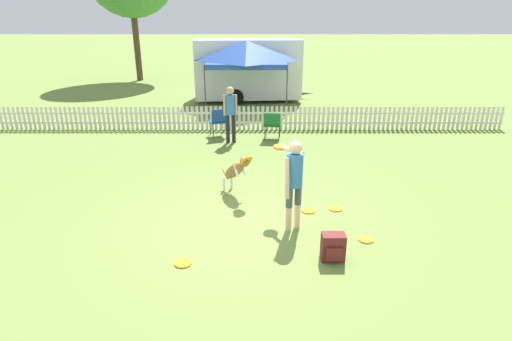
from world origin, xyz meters
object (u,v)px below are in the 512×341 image
frisbee_near_handler (365,239)px  frisbee_far_scatter (335,209)px  folding_chair_center (271,123)px  frisbee_near_dog (307,211)px  spectator_standing (229,109)px  folding_chair_blue_left (218,120)px  equipment_trailer (246,69)px  backpack_on_grass (332,247)px  canopy_tent_main (246,53)px  handler_person (292,175)px  leaping_dog (235,170)px  frisbee_midfield (182,263)px

frisbee_near_handler → frisbee_far_scatter: same height
frisbee_near_handler → folding_chair_center: (-1.35, 6.16, 0.51)m
frisbee_near_handler → frisbee_near_dog: size_ratio=1.00×
frisbee_near_dog → spectator_standing: size_ratio=0.15×
folding_chair_blue_left → equipment_trailer: equipment_trailer is taller
backpack_on_grass → canopy_tent_main: 12.13m
frisbee_near_dog → folding_chair_blue_left: folding_chair_blue_left is taller
frisbee_near_dog → handler_person: bearing=-120.1°
handler_person → folding_chair_blue_left: handler_person is taller
canopy_tent_main → equipment_trailer: (-0.01, 1.70, -0.80)m
backpack_on_grass → spectator_standing: 6.75m
folding_chair_blue_left → canopy_tent_main: 5.16m
canopy_tent_main → equipment_trailer: 1.88m
backpack_on_grass → canopy_tent_main: canopy_tent_main is taller
leaping_dog → equipment_trailer: equipment_trailer is taller
leaping_dog → backpack_on_grass: bearing=87.2°
canopy_tent_main → spectator_standing: canopy_tent_main is taller
frisbee_midfield → equipment_trailer: 13.77m
frisbee_midfield → handler_person: bearing=33.1°
leaping_dog → backpack_on_grass: leaping_dog is taller
frisbee_near_dog → frisbee_midfield: bearing=-139.8°
frisbee_midfield → leaping_dog: bearing=75.2°
frisbee_midfield → equipment_trailer: size_ratio=0.05×
leaping_dog → frisbee_midfield: (-0.69, -2.60, -0.55)m
frisbee_far_scatter → folding_chair_blue_left: (-2.74, 5.27, 0.54)m
frisbee_near_handler → equipment_trailer: (-2.26, 12.97, 1.42)m
frisbee_near_handler → folding_chair_center: size_ratio=0.30×
leaping_dog → frisbee_midfield: 2.75m
handler_person → frisbee_midfield: bearing=177.6°
frisbee_near_dog → frisbee_far_scatter: same height
backpack_on_grass → handler_person: bearing=118.0°
folding_chair_blue_left → equipment_trailer: (0.78, 6.52, 0.88)m
folding_chair_center → backpack_on_grass: bearing=102.0°
folding_chair_center → canopy_tent_main: canopy_tent_main is taller
folding_chair_blue_left → handler_person: bearing=86.7°
frisbee_far_scatter → folding_chair_center: (-1.06, 4.97, 0.51)m
frisbee_near_handler → frisbee_near_dog: same height
frisbee_near_handler → canopy_tent_main: 11.70m
handler_person → backpack_on_grass: (0.54, -1.02, -0.80)m
frisbee_near_dog → frisbee_midfield: (-2.12, -1.80, 0.00)m
frisbee_far_scatter → canopy_tent_main: size_ratio=0.08×
frisbee_near_handler → frisbee_midfield: bearing=-166.5°
backpack_on_grass → equipment_trailer: size_ratio=0.08×
folding_chair_blue_left → spectator_standing: size_ratio=0.55×
frisbee_far_scatter → spectator_standing: 5.29m
frisbee_far_scatter → backpack_on_grass: size_ratio=0.59×
folding_chair_blue_left → canopy_tent_main: canopy_tent_main is taller
backpack_on_grass → spectator_standing: bearing=106.8°
spectator_standing → equipment_trailer: (0.36, 7.15, 0.40)m
handler_person → frisbee_near_handler: handler_person is taller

